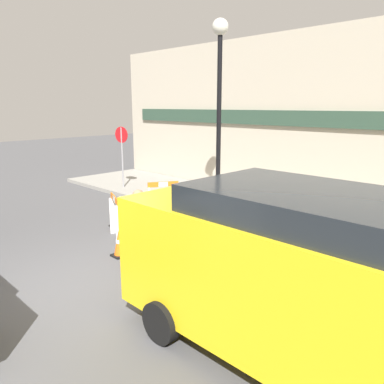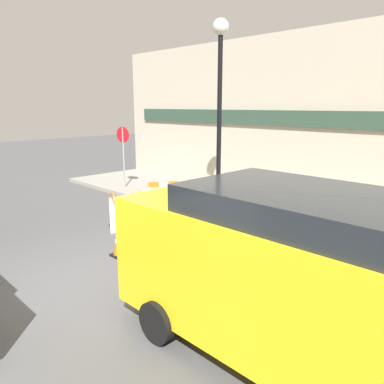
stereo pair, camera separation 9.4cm
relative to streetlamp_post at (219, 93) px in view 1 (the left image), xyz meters
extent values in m
plane|color=#4C4C4F|center=(1.02, -5.10, -3.55)|extent=(60.00, 60.00, 0.00)
cube|color=gray|center=(1.02, 1.17, -3.48)|extent=(18.00, 3.54, 0.14)
cube|color=#BCB29E|center=(1.02, 3.02, -0.80)|extent=(18.00, 0.12, 5.50)
cube|color=#2D4738|center=(1.02, 2.91, -0.75)|extent=(16.20, 0.10, 0.50)
cylinder|color=black|center=(0.00, 0.00, -3.29)|extent=(0.29, 0.29, 0.24)
cylinder|color=black|center=(0.00, 0.00, -0.95)|extent=(0.13, 0.13, 4.92)
sphere|color=silver|center=(0.00, 0.00, 1.68)|extent=(0.44, 0.44, 0.44)
cylinder|color=gray|center=(-4.86, 0.11, -2.27)|extent=(0.06, 0.06, 2.27)
cylinder|color=red|center=(-4.86, 0.11, -1.41)|extent=(0.59, 0.16, 0.60)
cube|color=white|center=(1.51, -2.90, -3.14)|extent=(0.14, 0.10, 0.81)
cube|color=white|center=(1.80, -2.04, -3.14)|extent=(0.14, 0.10, 0.81)
cube|color=orange|center=(1.66, -2.47, -2.66)|extent=(0.34, 0.92, 0.15)
cube|color=white|center=(1.66, -2.47, -2.66)|extent=(0.12, 0.28, 0.14)
cube|color=white|center=(1.27, -0.84, -3.08)|extent=(0.09, 0.14, 0.93)
cube|color=white|center=(0.60, -0.66, -3.08)|extent=(0.09, 0.14, 0.93)
cube|color=orange|center=(0.93, -0.75, -2.54)|extent=(0.74, 0.23, 0.15)
cube|color=white|center=(0.93, -0.75, -2.54)|extent=(0.23, 0.09, 0.14)
cube|color=white|center=(-0.96, -0.71, -3.10)|extent=(0.14, 0.12, 0.89)
cube|color=white|center=(-1.39, -1.44, -3.10)|extent=(0.14, 0.12, 0.89)
cube|color=orange|center=(-1.17, -1.07, -2.58)|extent=(0.48, 0.80, 0.15)
cube|color=white|center=(-1.17, -1.07, -2.58)|extent=(0.16, 0.25, 0.14)
cube|color=white|center=(-0.95, -2.99, -3.08)|extent=(0.11, 0.14, 0.93)
cube|color=white|center=(-0.23, -3.30, -3.08)|extent=(0.11, 0.14, 0.93)
cube|color=orange|center=(-0.59, -3.15, -2.54)|extent=(0.79, 0.36, 0.15)
cube|color=white|center=(-0.59, -3.15, -2.54)|extent=(0.25, 0.13, 0.13)
cube|color=black|center=(1.21, -3.41, -3.53)|extent=(0.30, 0.30, 0.04)
cone|color=orange|center=(1.21, -3.41, -3.28)|extent=(0.22, 0.23, 0.45)
cylinder|color=white|center=(1.21, -3.41, -3.26)|extent=(0.13, 0.13, 0.06)
cube|color=black|center=(-1.36, -2.61, -3.53)|extent=(0.30, 0.30, 0.04)
cone|color=orange|center=(-1.36, -2.61, -3.27)|extent=(0.22, 0.22, 0.47)
cylinder|color=white|center=(-1.36, -2.61, -3.25)|extent=(0.13, 0.13, 0.07)
cube|color=black|center=(0.72, -2.92, -3.53)|extent=(0.30, 0.30, 0.04)
cone|color=orange|center=(0.72, -2.92, -3.20)|extent=(0.22, 0.22, 0.61)
cylinder|color=white|center=(0.72, -2.92, -3.17)|extent=(0.13, 0.13, 0.09)
cube|color=black|center=(0.30, -0.70, -3.53)|extent=(0.30, 0.30, 0.04)
cone|color=orange|center=(0.30, -0.70, -3.17)|extent=(0.22, 0.22, 0.68)
cylinder|color=white|center=(0.30, -0.70, -3.13)|extent=(0.13, 0.13, 0.09)
cube|color=black|center=(-0.25, -0.70, -3.53)|extent=(0.30, 0.30, 0.04)
cone|color=orange|center=(-0.25, -0.70, -3.19)|extent=(0.23, 0.22, 0.63)
cylinder|color=white|center=(-0.25, -0.70, -3.16)|extent=(0.13, 0.13, 0.09)
cube|color=black|center=(0.42, -3.75, -3.53)|extent=(0.30, 0.30, 0.04)
cone|color=orange|center=(0.42, -3.75, -3.23)|extent=(0.23, 0.23, 0.55)
cylinder|color=white|center=(0.42, -3.75, -3.20)|extent=(0.13, 0.13, 0.08)
cylinder|color=#33333D|center=(1.33, -3.88, -3.16)|extent=(0.30, 0.30, 0.78)
cylinder|color=orange|center=(1.33, -3.88, -2.44)|extent=(0.42, 0.42, 0.65)
sphere|color=#8E6647|center=(1.33, -3.88, -2.01)|extent=(0.31, 0.31, 0.23)
cube|color=yellow|center=(4.85, -4.14, -2.44)|extent=(4.81, 1.92, 1.61)
cube|color=#1E2328|center=(4.85, -4.14, -1.63)|extent=(2.65, 1.77, 0.69)
cylinder|color=black|center=(3.36, -3.18, -3.25)|extent=(0.60, 0.18, 0.60)
cylinder|color=black|center=(3.36, -5.10, -3.25)|extent=(0.60, 0.18, 0.60)
camera|label=1|loc=(6.89, -8.08, -0.34)|focal=35.00mm
camera|label=2|loc=(6.96, -8.02, -0.34)|focal=35.00mm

